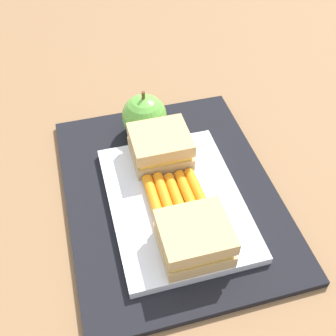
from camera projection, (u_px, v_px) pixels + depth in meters
ground_plane at (170, 195)px, 0.58m from camera, size 2.40×2.40×0.00m
lunchbag_mat at (170, 193)px, 0.58m from camera, size 0.36×0.28×0.01m
food_tray at (175, 202)px, 0.55m from camera, size 0.23×0.17×0.01m
sandwich_half_left at (194, 238)px, 0.48m from camera, size 0.07×0.08×0.04m
sandwich_half_right at (160, 146)px, 0.58m from camera, size 0.07×0.08×0.04m
carrot_sticks_bundle at (176, 195)px, 0.54m from camera, size 0.08×0.07×0.02m
apple at (144, 116)px, 0.63m from camera, size 0.07×0.07×0.08m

